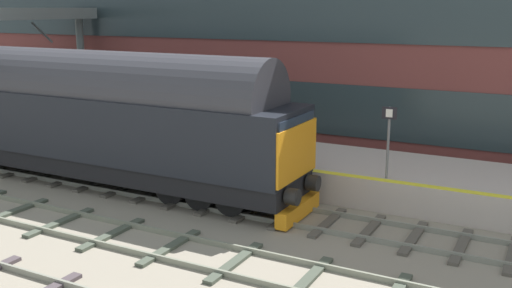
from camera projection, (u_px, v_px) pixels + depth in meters
ground_plane at (187, 199)px, 19.03m from camera, size 140.00×140.00×0.00m
track_main at (187, 197)px, 19.02m from camera, size 2.50×60.00×0.15m
track_adjacent_west at (112, 234)px, 15.93m from camera, size 2.50×60.00×0.15m
track_adjacent_far_west at (3, 287)px, 12.89m from camera, size 2.50×60.00×0.15m
station_platform at (241, 159)px, 22.02m from camera, size 4.00×44.00×1.01m
diesel_locomotive at (53, 109)px, 21.08m from camera, size 2.74×19.69×4.68m
platform_number_sign at (389, 132)px, 17.46m from camera, size 0.10×0.44×2.19m
waiting_passenger at (173, 111)px, 23.66m from camera, size 0.39×0.51×1.64m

